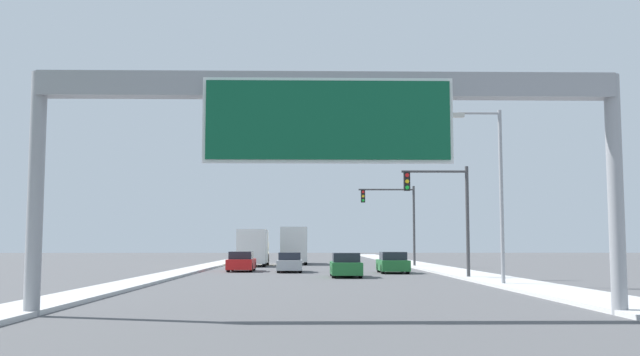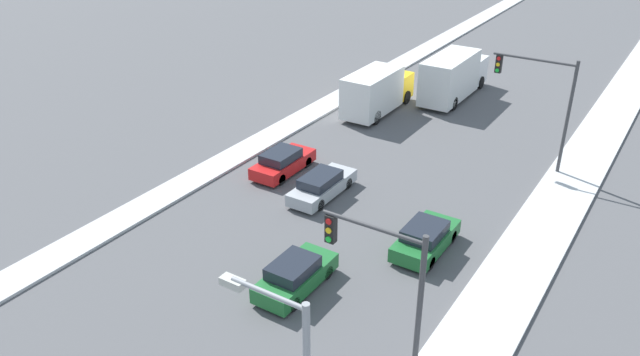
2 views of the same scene
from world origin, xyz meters
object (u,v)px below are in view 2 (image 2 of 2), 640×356
car_near_right (295,275)px  truck_box_primary (377,91)px  traffic_light_mid_block (545,95)px  car_far_right (283,162)px  car_far_center (425,238)px  truck_box_secondary (453,76)px  car_mid_center (322,185)px  traffic_light_near_intersection (389,280)px

car_near_right → truck_box_primary: (-7.00, 20.50, 0.94)m
truck_box_primary → traffic_light_mid_block: (12.31, -3.05, 2.99)m
car_far_right → car_far_center: bearing=-16.3°
car_far_right → car_near_right: bearing=-51.5°
car_near_right → truck_box_secondary: 26.65m
truck_box_primary → traffic_light_mid_block: 13.03m
car_near_right → car_far_right: 11.25m
car_near_right → car_far_center: bearing=58.6°
car_mid_center → car_far_center: bearing=-15.1°
traffic_light_near_intersection → traffic_light_mid_block: bearing=90.8°
truck_box_primary → traffic_light_near_intersection: traffic_light_near_intersection is taller
car_far_right → traffic_light_near_intersection: traffic_light_near_intersection is taller
car_mid_center → traffic_light_near_intersection: 14.11m
car_near_right → car_far_right: bearing=128.5°
car_far_center → traffic_light_near_intersection: 9.26m
truck_box_secondary → traffic_light_mid_block: traffic_light_mid_block is taller
car_far_center → traffic_light_mid_block: size_ratio=0.61×
car_mid_center → traffic_light_near_intersection: bearing=-48.2°
truck_box_primary → car_far_center: bearing=-54.6°
truck_box_secondary → car_near_right: bearing=-82.4°
car_mid_center → truck_box_primary: bearing=105.2°
car_near_right → truck_box_primary: 21.68m
car_mid_center → traffic_light_mid_block: size_ratio=0.69×
truck_box_secondary → traffic_light_near_intersection: size_ratio=1.35×
car_far_right → truck_box_primary: (0.00, 11.69, 0.95)m
car_far_center → truck_box_secondary: bearing=108.7°
car_far_center → traffic_light_mid_block: traffic_light_mid_block is taller
car_far_center → truck_box_secondary: size_ratio=0.49×
car_far_right → truck_box_secondary: bearing=78.7°
car_far_right → traffic_light_near_intersection: (12.59, -11.36, 3.57)m
car_near_right → car_mid_center: 8.40m
car_far_center → car_mid_center: 7.25m
car_far_right → truck_box_primary: 11.73m
car_near_right → truck_box_secondary: bearing=97.6°
car_far_center → traffic_light_mid_block: bearing=81.2°
truck_box_secondary → car_far_center: bearing=-71.3°
traffic_light_near_intersection → traffic_light_mid_block: traffic_light_mid_block is taller
car_near_right → traffic_light_mid_block: bearing=73.1°
car_near_right → traffic_light_near_intersection: (5.59, -2.55, 3.56)m
car_far_center → car_near_right: bearing=-121.4°
car_far_center → truck_box_secondary: (-7.00, 20.65, 1.10)m
car_near_right → car_mid_center: (-3.50, 7.63, -0.03)m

